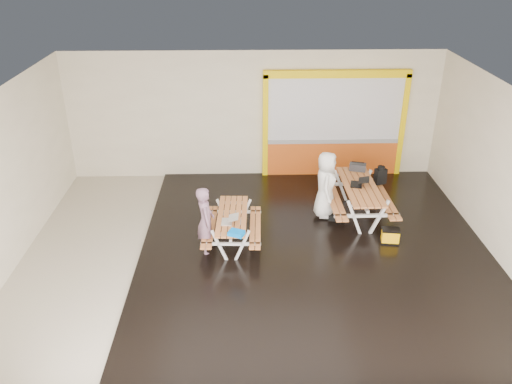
{
  "coord_description": "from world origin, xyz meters",
  "views": [
    {
      "loc": [
        -0.26,
        -9.42,
        6.17
      ],
      "look_at": [
        0.0,
        0.9,
        1.0
      ],
      "focal_mm": 36.33,
      "sensor_mm": 36.0,
      "label": 1
    }
  ],
  "objects_px": {
    "picnic_table_left": "(232,222)",
    "picnic_table_right": "(359,193)",
    "laptop_right": "(359,183)",
    "backpack": "(380,175)",
    "dark_case": "(337,216)",
    "toolbox": "(358,167)",
    "person_right": "(326,185)",
    "person_left": "(206,221)",
    "fluke_bag": "(390,236)",
    "laptop_left": "(229,220)",
    "blue_pouch": "(236,233)"
  },
  "relations": [
    {
      "from": "laptop_right",
      "to": "fluke_bag",
      "type": "distance_m",
      "value": 1.52
    },
    {
      "from": "fluke_bag",
      "to": "toolbox",
      "type": "bearing_deg",
      "value": 99.85
    },
    {
      "from": "person_left",
      "to": "picnic_table_right",
      "type": "bearing_deg",
      "value": -76.88
    },
    {
      "from": "laptop_right",
      "to": "backpack",
      "type": "xyz_separation_m",
      "value": [
        0.69,
        0.69,
        -0.13
      ]
    },
    {
      "from": "backpack",
      "to": "dark_case",
      "type": "height_order",
      "value": "backpack"
    },
    {
      "from": "fluke_bag",
      "to": "dark_case",
      "type": "bearing_deg",
      "value": 132.53
    },
    {
      "from": "toolbox",
      "to": "backpack",
      "type": "height_order",
      "value": "toolbox"
    },
    {
      "from": "laptop_right",
      "to": "toolbox",
      "type": "bearing_deg",
      "value": 80.94
    },
    {
      "from": "person_left",
      "to": "laptop_right",
      "type": "distance_m",
      "value": 3.81
    },
    {
      "from": "laptop_left",
      "to": "fluke_bag",
      "type": "relative_size",
      "value": 0.88
    },
    {
      "from": "fluke_bag",
      "to": "picnic_table_left",
      "type": "bearing_deg",
      "value": 178.14
    },
    {
      "from": "dark_case",
      "to": "laptop_right",
      "type": "bearing_deg",
      "value": 18.25
    },
    {
      "from": "person_right",
      "to": "backpack",
      "type": "relative_size",
      "value": 3.47
    },
    {
      "from": "laptop_left",
      "to": "backpack",
      "type": "relative_size",
      "value": 0.8
    },
    {
      "from": "laptop_left",
      "to": "picnic_table_left",
      "type": "bearing_deg",
      "value": 80.15
    },
    {
      "from": "picnic_table_left",
      "to": "person_left",
      "type": "relative_size",
      "value": 1.2
    },
    {
      "from": "picnic_table_right",
      "to": "person_right",
      "type": "height_order",
      "value": "person_right"
    },
    {
      "from": "person_left",
      "to": "backpack",
      "type": "distance_m",
      "value": 4.72
    },
    {
      "from": "dark_case",
      "to": "toolbox",
      "type": "bearing_deg",
      "value": 57.88
    },
    {
      "from": "person_left",
      "to": "laptop_left",
      "type": "bearing_deg",
      "value": -98.86
    },
    {
      "from": "picnic_table_left",
      "to": "picnic_table_right",
      "type": "xyz_separation_m",
      "value": [
        3.0,
        1.12,
        0.1
      ]
    },
    {
      "from": "picnic_table_left",
      "to": "backpack",
      "type": "height_order",
      "value": "backpack"
    },
    {
      "from": "picnic_table_left",
      "to": "laptop_left",
      "type": "relative_size",
      "value": 5.01
    },
    {
      "from": "person_right",
      "to": "laptop_right",
      "type": "xyz_separation_m",
      "value": [
        0.79,
        0.03,
        0.02
      ]
    },
    {
      "from": "picnic_table_right",
      "to": "laptop_right",
      "type": "xyz_separation_m",
      "value": [
        -0.03,
        0.02,
        0.26
      ]
    },
    {
      "from": "person_right",
      "to": "picnic_table_right",
      "type": "bearing_deg",
      "value": -81.16
    },
    {
      "from": "person_right",
      "to": "backpack",
      "type": "height_order",
      "value": "person_right"
    },
    {
      "from": "person_right",
      "to": "backpack",
      "type": "bearing_deg",
      "value": -56.24
    },
    {
      "from": "person_left",
      "to": "laptop_right",
      "type": "xyz_separation_m",
      "value": [
        3.52,
        1.45,
        0.15
      ]
    },
    {
      "from": "laptop_right",
      "to": "picnic_table_right",
      "type": "bearing_deg",
      "value": -27.64
    },
    {
      "from": "dark_case",
      "to": "person_left",
      "type": "bearing_deg",
      "value": -156.98
    },
    {
      "from": "picnic_table_right",
      "to": "dark_case",
      "type": "relative_size",
      "value": 5.56
    },
    {
      "from": "backpack",
      "to": "picnic_table_right",
      "type": "bearing_deg",
      "value": -132.91
    },
    {
      "from": "picnic_table_left",
      "to": "dark_case",
      "type": "relative_size",
      "value": 4.72
    },
    {
      "from": "dark_case",
      "to": "person_right",
      "type": "bearing_deg",
      "value": 155.9
    },
    {
      "from": "dark_case",
      "to": "laptop_left",
      "type": "bearing_deg",
      "value": -153.06
    },
    {
      "from": "picnic_table_right",
      "to": "laptop_left",
      "type": "bearing_deg",
      "value": -154.87
    },
    {
      "from": "toolbox",
      "to": "fluke_bag",
      "type": "relative_size",
      "value": 1.05
    },
    {
      "from": "picnic_table_right",
      "to": "dark_case",
      "type": "bearing_deg",
      "value": -164.29
    },
    {
      "from": "blue_pouch",
      "to": "picnic_table_left",
      "type": "bearing_deg",
      "value": 96.92
    },
    {
      "from": "dark_case",
      "to": "picnic_table_left",
      "type": "bearing_deg",
      "value": -158.55
    },
    {
      "from": "blue_pouch",
      "to": "person_right",
      "type": "bearing_deg",
      "value": 42.93
    },
    {
      "from": "person_left",
      "to": "toolbox",
      "type": "relative_size",
      "value": 3.52
    },
    {
      "from": "picnic_table_left",
      "to": "picnic_table_right",
      "type": "bearing_deg",
      "value": 20.47
    },
    {
      "from": "person_left",
      "to": "person_right",
      "type": "relative_size",
      "value": 0.96
    },
    {
      "from": "picnic_table_right",
      "to": "person_right",
      "type": "distance_m",
      "value": 0.85
    },
    {
      "from": "picnic_table_right",
      "to": "blue_pouch",
      "type": "height_order",
      "value": "picnic_table_right"
    },
    {
      "from": "person_left",
      "to": "backpack",
      "type": "relative_size",
      "value": 3.33
    },
    {
      "from": "laptop_left",
      "to": "toolbox",
      "type": "distance_m",
      "value": 3.9
    },
    {
      "from": "picnic_table_left",
      "to": "fluke_bag",
      "type": "xyz_separation_m",
      "value": [
        3.47,
        -0.11,
        -0.35
      ]
    }
  ]
}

